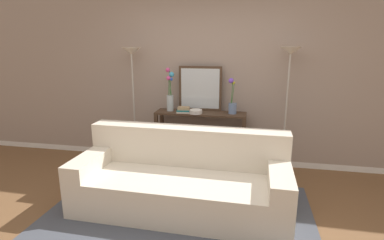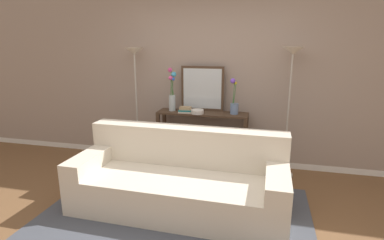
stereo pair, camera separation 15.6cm
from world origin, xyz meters
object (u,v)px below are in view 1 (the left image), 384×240
at_px(vase_tall_flowers, 170,94).
at_px(fruit_bowl, 196,112).
at_px(console_table, 200,130).
at_px(couch, 182,182).
at_px(floor_lamp_left, 132,74).
at_px(book_stack, 184,110).
at_px(vase_short_flowers, 232,102).
at_px(book_row_under_console, 176,161).
at_px(wall_mirror, 200,89).
at_px(floor_lamp_right, 289,76).

distance_m(vase_tall_flowers, fruit_bowl, 0.48).
bearing_deg(console_table, couch, -89.95).
bearing_deg(floor_lamp_left, book_stack, -3.04).
relative_size(vase_short_flowers, book_stack, 2.33).
distance_m(fruit_bowl, book_row_under_console, 0.90).
distance_m(couch, wall_mirror, 1.61).
xyz_separation_m(wall_mirror, book_stack, (-0.21, -0.21, -0.29)).
bearing_deg(book_row_under_console, vase_short_flowers, 1.09).
relative_size(floor_lamp_right, book_row_under_console, 5.34).
relative_size(floor_lamp_right, vase_tall_flowers, 2.81).
bearing_deg(vase_tall_flowers, book_row_under_console, -7.82).
relative_size(floor_lamp_right, book_stack, 8.20).
height_order(vase_tall_flowers, fruit_bowl, vase_tall_flowers).
distance_m(vase_short_flowers, book_stack, 0.72).
bearing_deg(vase_tall_flowers, floor_lamp_left, -175.88).
bearing_deg(vase_short_flowers, floor_lamp_left, -178.30).
distance_m(console_table, floor_lamp_left, 1.32).
bearing_deg(floor_lamp_right, couch, -135.58).
bearing_deg(vase_short_flowers, book_stack, -172.96).
bearing_deg(vase_short_flowers, vase_tall_flowers, -179.77).
bearing_deg(console_table, book_stack, -163.57).
relative_size(couch, book_stack, 10.81).
xyz_separation_m(fruit_bowl, book_row_under_console, (-0.32, 0.10, -0.83)).
bearing_deg(fruit_bowl, book_row_under_console, 162.99).
xyz_separation_m(vase_short_flowers, fruit_bowl, (-0.51, -0.12, -0.14)).
distance_m(couch, vase_short_flowers, 1.49).
bearing_deg(floor_lamp_right, wall_mirror, 172.39).
bearing_deg(book_stack, floor_lamp_right, 1.67).
relative_size(wall_mirror, fruit_bowl, 3.56).
xyz_separation_m(console_table, vase_tall_flowers, (-0.47, 0.01, 0.52)).
height_order(vase_tall_flowers, vase_short_flowers, vase_tall_flowers).
relative_size(couch, floor_lamp_left, 1.33).
xyz_separation_m(wall_mirror, vase_tall_flowers, (-0.43, -0.12, -0.08)).
distance_m(floor_lamp_left, vase_short_flowers, 1.54).
bearing_deg(vase_tall_flowers, fruit_bowl, -15.09).
bearing_deg(book_stack, vase_tall_flowers, 160.02).
distance_m(couch, book_row_under_console, 1.29).
bearing_deg(wall_mirror, floor_lamp_left, -170.59).
relative_size(couch, vase_tall_flowers, 3.71).
xyz_separation_m(console_table, vase_short_flowers, (0.46, 0.02, 0.44)).
bearing_deg(console_table, floor_lamp_right, -1.35).
bearing_deg(book_row_under_console, fruit_bowl, -17.01).
xyz_separation_m(vase_short_flowers, book_row_under_console, (-0.84, -0.02, -0.97)).
bearing_deg(book_stack, wall_mirror, 45.11).
bearing_deg(book_row_under_console, book_stack, -26.99).
height_order(couch, floor_lamp_right, floor_lamp_right).
height_order(vase_tall_flowers, book_row_under_console, vase_tall_flowers).
xyz_separation_m(console_table, floor_lamp_right, (1.21, -0.03, 0.83)).
relative_size(couch, console_table, 1.78).
relative_size(vase_tall_flowers, vase_short_flowers, 1.25).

